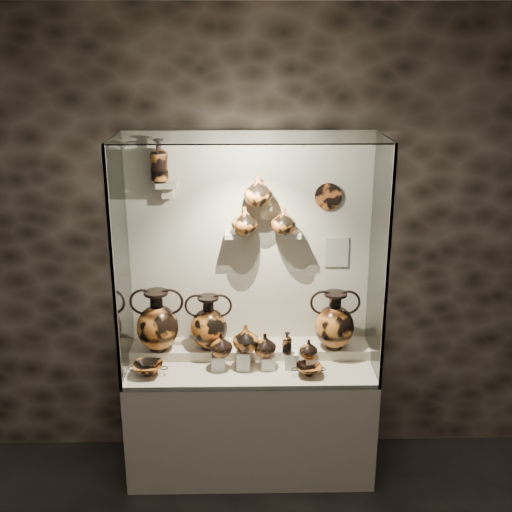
{
  "coord_description": "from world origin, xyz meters",
  "views": [
    {
      "loc": [
        -0.04,
        -1.79,
        2.94
      ],
      "look_at": [
        0.04,
        2.19,
        1.62
      ],
      "focal_mm": 45.0,
      "sensor_mm": 36.0,
      "label": 1
    }
  ],
  "objects": [
    {
      "name": "lekythos_tall",
      "position": [
        -0.59,
        2.41,
        2.23
      ],
      "size": [
        0.15,
        0.15,
        0.32
      ],
      "primitive_type": null,
      "rotation": [
        0.0,
        0.0,
        -0.18
      ],
      "color": "#AE5F21",
      "rests_on": "bracket_ul"
    },
    {
      "name": "plinth",
      "position": [
        0.0,
        2.18,
        0.4
      ],
      "size": [
        1.7,
        0.6,
        0.8
      ],
      "primitive_type": "cube",
      "color": "beige",
      "rests_on": "floor"
    },
    {
      "name": "ovoid_vase_a",
      "position": [
        -0.03,
        2.38,
        1.81
      ],
      "size": [
        0.23,
        0.23,
        0.19
      ],
      "primitive_type": "imported",
      "rotation": [
        0.0,
        0.0,
        0.34
      ],
      "color": "#BB6021",
      "rests_on": "bracket_ca"
    },
    {
      "name": "pedestal_b",
      "position": [
        -0.05,
        2.13,
        0.9
      ],
      "size": [
        0.09,
        0.09,
        0.13
      ],
      "primitive_type": "cube",
      "color": "silver",
      "rests_on": "front_tier"
    },
    {
      "name": "ovoid_vase_c",
      "position": [
        0.23,
        2.39,
        1.81
      ],
      "size": [
        0.19,
        0.19,
        0.18
      ],
      "primitive_type": "imported",
      "rotation": [
        0.0,
        0.0,
        -0.13
      ],
      "color": "#BB6021",
      "rests_on": "bracket_cc"
    },
    {
      "name": "pedestal_a",
      "position": [
        -0.22,
        2.13,
        0.88
      ],
      "size": [
        0.09,
        0.09,
        0.1
      ],
      "primitive_type": "cube",
      "color": "silver",
      "rests_on": "front_tier"
    },
    {
      "name": "jug_c",
      "position": [
        0.1,
        2.15,
        1.0
      ],
      "size": [
        0.17,
        0.17,
        0.16
      ],
      "primitive_type": "imported",
      "rotation": [
        0.0,
        0.0,
        0.13
      ],
      "color": "#AE5F21",
      "rests_on": "pedestal_c"
    },
    {
      "name": "wall_plate",
      "position": [
        0.54,
        2.47,
        1.95
      ],
      "size": [
        0.18,
        0.02,
        0.18
      ],
      "primitive_type": "cylinder",
      "rotation": [
        1.57,
        0.0,
        0.0
      ],
      "color": "brown",
      "rests_on": "back_panel"
    },
    {
      "name": "amphora_left",
      "position": [
        -0.64,
        2.29,
        1.12
      ],
      "size": [
        0.4,
        0.4,
        0.44
      ],
      "primitive_type": null,
      "rotation": [
        0.0,
        0.0,
        -0.16
      ],
      "color": "#AE5F21",
      "rests_on": "rear_tier"
    },
    {
      "name": "frame_post_right",
      "position": [
        0.84,
        1.89,
        1.6
      ],
      "size": [
        0.02,
        0.02,
        1.6
      ],
      "primitive_type": "cube",
      "color": "gray",
      "rests_on": "plinth"
    },
    {
      "name": "glass_front",
      "position": [
        0.0,
        1.88,
        1.6
      ],
      "size": [
        1.7,
        0.01,
        1.6
      ],
      "primitive_type": "cube",
      "color": "white",
      "rests_on": "plinth"
    },
    {
      "name": "frame_post_left",
      "position": [
        -0.84,
        1.89,
        1.6
      ],
      "size": [
        0.02,
        0.02,
        1.6
      ],
      "primitive_type": "cube",
      "color": "gray",
      "rests_on": "plinth"
    },
    {
      "name": "pedestal_c",
      "position": [
        0.12,
        2.13,
        0.88
      ],
      "size": [
        0.09,
        0.09,
        0.09
      ],
      "primitive_type": "cube",
      "color": "silver",
      "rests_on": "front_tier"
    },
    {
      "name": "front_tier",
      "position": [
        0.0,
        2.18,
        0.82
      ],
      "size": [
        1.68,
        0.58,
        0.03
      ],
      "primitive_type": "cube",
      "color": "#C1B295",
      "rests_on": "plinth"
    },
    {
      "name": "kylix_left",
      "position": [
        -0.69,
        2.05,
        0.88
      ],
      "size": [
        0.26,
        0.23,
        0.1
      ],
      "primitive_type": null,
      "rotation": [
        0.0,
        0.0,
        -0.05
      ],
      "color": "#BB6021",
      "rests_on": "front_tier"
    },
    {
      "name": "wall_back",
      "position": [
        0.0,
        2.5,
        1.6
      ],
      "size": [
        5.0,
        0.02,
        3.2
      ],
      "primitive_type": "cube",
      "color": "black",
      "rests_on": "ground"
    },
    {
      "name": "kylix_right",
      "position": [
        0.39,
        2.03,
        0.87
      ],
      "size": [
        0.23,
        0.19,
        0.09
      ],
      "primitive_type": null,
      "rotation": [
        0.0,
        0.0,
        -0.03
      ],
      "color": "#AE5F21",
      "rests_on": "front_tier"
    },
    {
      "name": "glass_top",
      "position": [
        0.0,
        2.18,
        2.4
      ],
      "size": [
        1.7,
        0.6,
        0.01
      ],
      "primitive_type": "cube",
      "color": "white",
      "rests_on": "back_panel"
    },
    {
      "name": "bracket_cc",
      "position": [
        0.28,
        2.42,
        1.7
      ],
      "size": [
        0.14,
        0.12,
        0.04
      ],
      "primitive_type": "cube",
      "color": "beige",
      "rests_on": "back_panel"
    },
    {
      "name": "pedestal_d",
      "position": [
        0.28,
        2.13,
        0.89
      ],
      "size": [
        0.09,
        0.09,
        0.12
      ],
      "primitive_type": "cube",
      "color": "silver",
      "rests_on": "front_tier"
    },
    {
      "name": "info_placard",
      "position": [
        0.61,
        2.47,
        1.55
      ],
      "size": [
        0.16,
        0.01,
        0.22
      ],
      "primitive_type": "cube",
      "color": "beige",
      "rests_on": "back_panel"
    },
    {
      "name": "bracket_ca",
      "position": [
        -0.1,
        2.42,
        1.7
      ],
      "size": [
        0.14,
        0.12,
        0.04
      ],
      "primitive_type": "cube",
      "color": "beige",
      "rests_on": "back_panel"
    },
    {
      "name": "jug_a",
      "position": [
        -0.2,
        2.13,
        1.01
      ],
      "size": [
        0.2,
        0.2,
        0.16
      ],
      "primitive_type": "imported",
      "rotation": [
        0.0,
        0.0,
        0.36
      ],
      "color": "#AE5F21",
      "rests_on": "pedestal_a"
    },
    {
      "name": "rear_tier",
      "position": [
        0.0,
        2.35,
        0.85
      ],
      "size": [
        1.7,
        0.25,
        0.1
      ],
      "primitive_type": "cube",
      "color": "#C1B295",
      "rests_on": "plinth"
    },
    {
      "name": "amphora_mid",
      "position": [
        -0.29,
        2.31,
        1.1
      ],
      "size": [
        0.41,
        0.41,
        0.39
      ],
      "primitive_type": null,
      "rotation": [
        0.0,
        0.0,
        0.38
      ],
      "color": "#BB6021",
      "rests_on": "rear_tier"
    },
    {
      "name": "glass_right",
      "position": [
        0.85,
        2.18,
        1.6
      ],
      "size": [
        0.01,
        0.6,
        1.6
      ],
      "primitive_type": "cube",
      "color": "white",
      "rests_on": "plinth"
    },
    {
      "name": "amphora_right",
      "position": [
        0.59,
        2.3,
        1.11
      ],
      "size": [
        0.38,
        0.38,
        0.42
      ],
      "primitive_type": null,
      "rotation": [
        0.0,
        0.0,
        -0.16
      ],
      "color": "#AE5F21",
      "rests_on": "rear_tier"
    },
    {
      "name": "glass_left",
      "position": [
        -0.85,
        2.18,
        1.6
      ],
      "size": [
        0.01,
        0.6,
        1.6
      ],
      "primitive_type": "cube",
      "color": "white",
      "rests_on": "plinth"
    },
    {
      "name": "back_panel",
      "position": [
        0.0,
        2.5,
        1.6
      ],
      "size": [
        1.7,
        0.03,
        1.6
      ],
      "primitive_type": "cube",
      "color": "beige",
      "rests_on": "plinth"
    },
    {
      "name": "pedestal_e",
      "position": [
        0.42,
        2.13,
        0.87
      ],
      "size": [
        0.09,
        0.09,
        0.08
      ],
      "primitive_type": "cube",
      "color": "silver",
      "rests_on": "front_tier"
    },
    {
      "name": "ovoid_vase_b",
      "position": [
        0.06,
        2.37,
        2.02
      ],
      "size": [
        0.21,
        0.21,
        0.2
      ],
      "primitive_type": "imported",
      "rotation": [
        0.0,
        0.0,
        -0.09
      ],
      "color": "#BB6021",
      "rests_on": "bracket_cb"
    },
    {
      "name": "jug_b",
      "position": [
        -0.03,
        2.15,
        1.05
      ],
      "size": [
        0.23,
        0.23,
        0.19
      ],
      "primitive_type": "imported",
      "rotation": [
        0.0,
        0.0,
        -0.38
      ],
      "color": "#BB6021",
      "rests_on": "pedestal_b"
    },
    {
      "name": "jug_e",
      "position": [
        0.39,
        2.13,
        0.98
      ],
      "size": [
        0.13,
        0.13,
        0.13
      ],
      "primitive_type": "imported",
      "rotation": [
        0.0,
        0.0,
        -0.05
      ],
      "color": "#AE5F21",
      "rests_on": "pedestal_e"
    },
    {
      "name": "bracket_cb",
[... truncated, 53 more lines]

